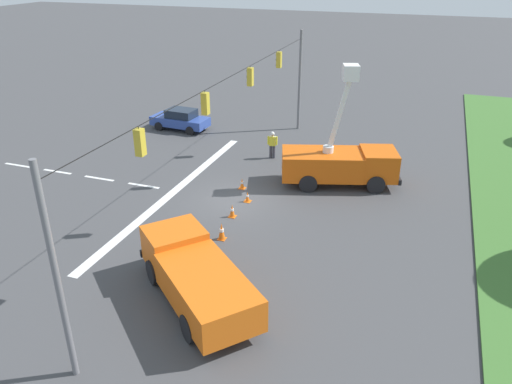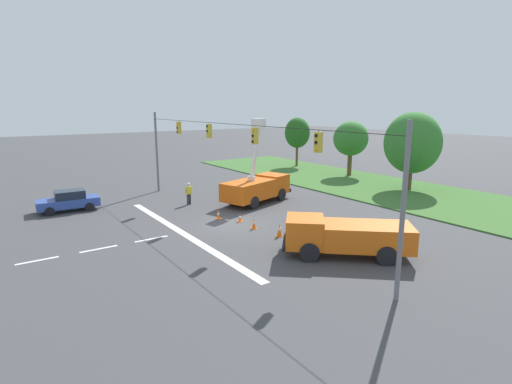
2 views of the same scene
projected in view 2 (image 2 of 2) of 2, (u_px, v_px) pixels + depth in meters
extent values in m
plane|color=#424244|center=(231.00, 224.00, 26.66)|extent=(200.00, 200.00, 0.00)
cube|color=#3D6B2D|center=(399.00, 191.00, 36.64)|extent=(56.00, 12.00, 0.10)
cube|color=silver|center=(183.00, 233.00, 24.73)|extent=(17.60, 0.50, 0.01)
cube|color=silver|center=(151.00, 239.00, 23.62)|extent=(0.20, 2.00, 0.01)
cube|color=silver|center=(99.00, 249.00, 21.96)|extent=(0.20, 2.00, 0.01)
cube|color=silver|center=(37.00, 261.00, 20.29)|extent=(0.20, 2.00, 0.01)
cylinder|color=slate|center=(157.00, 152.00, 36.38)|extent=(0.20, 0.20, 7.20)
cylinder|color=slate|center=(403.00, 214.00, 15.44)|extent=(0.20, 0.20, 7.20)
cylinder|color=black|center=(229.00, 124.00, 25.28)|extent=(26.00, 0.03, 0.03)
cylinder|color=black|center=(179.00, 121.00, 31.61)|extent=(0.02, 0.02, 0.10)
cube|color=gold|center=(179.00, 128.00, 31.72)|extent=(0.32, 0.28, 0.96)
cylinder|color=yellow|center=(177.00, 124.00, 31.56)|extent=(0.16, 0.05, 0.16)
cylinder|color=black|center=(177.00, 128.00, 31.63)|extent=(0.16, 0.05, 0.16)
cylinder|color=black|center=(177.00, 132.00, 31.70)|extent=(0.16, 0.05, 0.16)
cylinder|color=black|center=(209.00, 123.00, 27.50)|extent=(0.02, 0.02, 0.10)
cube|color=gold|center=(209.00, 131.00, 27.62)|extent=(0.32, 0.28, 0.96)
cylinder|color=black|center=(207.00, 126.00, 27.46)|extent=(0.16, 0.05, 0.16)
cylinder|color=black|center=(207.00, 131.00, 27.53)|extent=(0.16, 0.05, 0.16)
cylinder|color=yellow|center=(207.00, 136.00, 27.59)|extent=(0.16, 0.05, 0.16)
cylinder|color=black|center=(255.00, 127.00, 22.98)|extent=(0.02, 0.02, 0.10)
cube|color=gold|center=(255.00, 136.00, 23.10)|extent=(0.32, 0.28, 0.96)
cylinder|color=yellow|center=(253.00, 130.00, 22.94)|extent=(0.16, 0.05, 0.16)
cylinder|color=black|center=(253.00, 136.00, 23.01)|extent=(0.16, 0.05, 0.16)
cylinder|color=black|center=(253.00, 141.00, 23.07)|extent=(0.16, 0.05, 0.16)
cylinder|color=black|center=(319.00, 131.00, 18.71)|extent=(0.02, 0.02, 0.10)
cube|color=gold|center=(318.00, 142.00, 18.82)|extent=(0.32, 0.28, 0.96)
cylinder|color=black|center=(316.00, 136.00, 18.67)|extent=(0.16, 0.05, 0.16)
cylinder|color=black|center=(316.00, 143.00, 18.74)|extent=(0.16, 0.05, 0.16)
cylinder|color=yellow|center=(316.00, 149.00, 18.80)|extent=(0.16, 0.05, 0.16)
cylinder|color=brown|center=(297.00, 155.00, 51.80)|extent=(0.30, 0.30, 3.00)
ellipsoid|color=#235B1E|center=(297.00, 133.00, 51.20)|extent=(3.26, 3.19, 3.87)
cylinder|color=brown|center=(350.00, 164.00, 44.82)|extent=(0.48, 0.48, 2.63)
ellipsoid|color=#33752D|center=(351.00, 139.00, 44.22)|extent=(3.71, 3.96, 3.79)
cylinder|color=brown|center=(410.00, 178.00, 37.11)|extent=(0.41, 0.41, 2.26)
ellipsoid|color=#33752D|center=(412.00, 143.00, 36.42)|extent=(5.14, 4.99, 5.59)
cube|color=#D6560F|center=(249.00, 190.00, 31.54)|extent=(3.62, 4.95, 1.43)
cube|color=#D6560F|center=(272.00, 183.00, 33.98)|extent=(2.77, 2.51, 1.56)
cube|color=#1E2838|center=(277.00, 179.00, 34.43)|extent=(1.97, 0.71, 0.70)
cube|color=black|center=(279.00, 189.00, 34.90)|extent=(2.33, 0.87, 0.30)
cylinder|color=black|center=(260.00, 191.00, 34.61)|extent=(0.57, 1.04, 1.00)
cylinder|color=black|center=(281.00, 194.00, 33.28)|extent=(0.57, 1.04, 1.00)
cylinder|color=black|center=(232.00, 199.00, 31.75)|extent=(0.57, 1.04, 1.00)
cylinder|color=black|center=(254.00, 203.00, 30.42)|extent=(0.57, 1.04, 1.00)
cylinder|color=silver|center=(251.00, 178.00, 31.60)|extent=(0.60, 0.60, 0.36)
cube|color=white|center=(255.00, 154.00, 31.55)|extent=(0.57, 1.16, 4.23)
cube|color=white|center=(259.00, 124.00, 31.41)|extent=(1.10, 1.03, 0.80)
cube|color=orange|center=(367.00, 236.00, 20.63)|extent=(4.73, 4.93, 1.24)
cube|color=orange|center=(305.00, 231.00, 20.97)|extent=(2.96, 2.93, 1.50)
cube|color=#1E2838|center=(292.00, 226.00, 20.99)|extent=(1.56, 1.39, 0.68)
cube|color=black|center=(285.00, 241.00, 21.22)|extent=(1.87, 1.67, 0.30)
cylinder|color=black|center=(310.00, 252.00, 20.05)|extent=(0.87, 0.94, 1.00)
cylinder|color=black|center=(309.00, 239.00, 22.15)|extent=(0.87, 0.94, 1.00)
cylinder|color=black|center=(387.00, 256.00, 19.62)|extent=(0.87, 0.94, 1.00)
cylinder|color=black|center=(379.00, 241.00, 21.72)|extent=(0.87, 0.94, 1.00)
cube|color=#2D4799|center=(68.00, 203.00, 29.85)|extent=(2.03, 4.40, 0.64)
cube|color=#192333|center=(70.00, 194.00, 29.80)|extent=(1.62, 2.15, 0.60)
cylinder|color=black|center=(50.00, 212.00, 28.53)|extent=(0.24, 0.65, 0.64)
cylinder|color=black|center=(48.00, 207.00, 29.97)|extent=(0.24, 0.65, 0.64)
cylinder|color=black|center=(89.00, 207.00, 29.87)|extent=(0.24, 0.65, 0.64)
cylinder|color=black|center=(86.00, 202.00, 31.31)|extent=(0.24, 0.65, 0.64)
cylinder|color=#383842|center=(188.00, 199.00, 31.84)|extent=(0.18, 0.18, 0.85)
cylinder|color=#383842|center=(190.00, 199.00, 31.97)|extent=(0.18, 0.18, 0.85)
cube|color=yellow|center=(189.00, 190.00, 31.76)|extent=(0.30, 0.43, 0.60)
cube|color=silver|center=(189.00, 190.00, 31.76)|extent=(0.15, 0.43, 0.62)
cylinder|color=yellow|center=(186.00, 190.00, 31.57)|extent=(0.11, 0.11, 0.55)
cylinder|color=yellow|center=(191.00, 189.00, 31.93)|extent=(0.11, 0.11, 0.55)
sphere|color=tan|center=(188.00, 185.00, 31.66)|extent=(0.22, 0.22, 0.22)
sphere|color=white|center=(188.00, 184.00, 31.65)|extent=(0.26, 0.26, 0.26)
cube|color=orange|center=(240.00, 221.00, 27.18)|extent=(0.36, 0.36, 0.03)
cone|color=orange|center=(240.00, 217.00, 27.12)|extent=(0.22, 0.22, 0.56)
cylinder|color=white|center=(240.00, 217.00, 27.12)|extent=(0.14, 0.14, 0.10)
cube|color=orange|center=(218.00, 219.00, 27.86)|extent=(0.36, 0.36, 0.03)
cone|color=orange|center=(218.00, 214.00, 27.80)|extent=(0.24, 0.24, 0.59)
cylinder|color=white|center=(218.00, 214.00, 27.79)|extent=(0.15, 0.15, 0.11)
cube|color=orange|center=(279.00, 236.00, 24.07)|extent=(0.36, 0.36, 0.03)
cone|color=orange|center=(279.00, 230.00, 23.99)|extent=(0.32, 0.32, 0.80)
cylinder|color=white|center=(279.00, 229.00, 23.98)|extent=(0.20, 0.20, 0.14)
cube|color=orange|center=(254.00, 228.00, 25.62)|extent=(0.36, 0.36, 0.03)
cone|color=orange|center=(254.00, 223.00, 25.55)|extent=(0.26, 0.26, 0.66)
cylinder|color=white|center=(254.00, 223.00, 25.55)|extent=(0.16, 0.16, 0.12)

